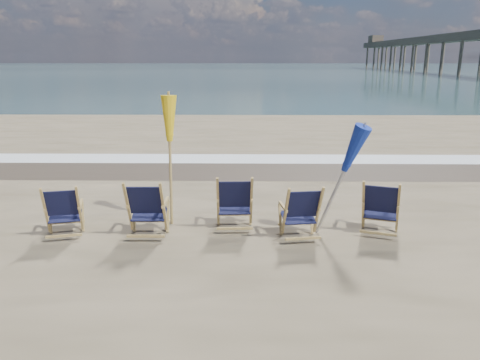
{
  "coord_description": "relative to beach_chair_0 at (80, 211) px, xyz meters",
  "views": [
    {
      "loc": [
        0.13,
        -6.37,
        3.16
      ],
      "look_at": [
        0.0,
        2.2,
        0.9
      ],
      "focal_mm": 35.0,
      "sensor_mm": 36.0,
      "label": 1
    }
  ],
  "objects": [
    {
      "name": "umbrella_yellow",
      "position": [
        1.52,
        0.79,
        1.4
      ],
      "size": [
        0.3,
        0.3,
        2.46
      ],
      "color": "#A98A4C",
      "rests_on": "ground"
    },
    {
      "name": "beach_chair_2",
      "position": [
        3.06,
        0.35,
        0.04
      ],
      "size": [
        0.74,
        0.82,
        1.1
      ],
      "primitive_type": null,
      "rotation": [
        0.0,
        0.0,
        3.18
      ],
      "color": "black",
      "rests_on": "ground"
    },
    {
      "name": "umbrella_blue",
      "position": [
        4.57,
        0.1,
        1.14
      ],
      "size": [
        0.3,
        0.3,
        2.18
      ],
      "color": "#A5A5AD",
      "rests_on": "ground"
    },
    {
      "name": "wet_sand_strip",
      "position": [
        2.85,
        5.31,
        -0.51
      ],
      "size": [
        200.0,
        2.6,
        0.0
      ],
      "primitive_type": "cube",
      "color": "#42362A",
      "rests_on": "ground"
    },
    {
      "name": "fishing_pier",
      "position": [
        40.85,
        72.51,
        4.14
      ],
      "size": [
        4.4,
        140.0,
        9.3
      ],
      "primitive_type": null,
      "color": "brown",
      "rests_on": "ground"
    },
    {
      "name": "surf_foam",
      "position": [
        2.85,
        6.81,
        -0.51
      ],
      "size": [
        200.0,
        1.4,
        0.01
      ],
      "primitive_type": "cube",
      "color": "silver",
      "rests_on": "ground"
    },
    {
      "name": "beach_chair_4",
      "position": [
        5.66,
        0.04,
        0.03
      ],
      "size": [
        0.9,
        0.95,
        1.07
      ],
      "primitive_type": null,
      "rotation": [
        0.0,
        0.0,
        2.81
      ],
      "color": "black",
      "rests_on": "ground"
    },
    {
      "name": "ocean",
      "position": [
        2.85,
        126.51,
        -0.51
      ],
      "size": [
        400.0,
        400.0,
        0.0
      ],
      "primitive_type": "plane",
      "color": "#355458",
      "rests_on": "ground"
    },
    {
      "name": "beach_chair_0",
      "position": [
        0.0,
        0.0,
        0.0
      ],
      "size": [
        0.81,
        0.87,
        1.02
      ],
      "primitive_type": null,
      "rotation": [
        0.0,
        0.0,
        3.38
      ],
      "color": "black",
      "rests_on": "ground"
    },
    {
      "name": "beach_chair_1",
      "position": [
        1.51,
        -0.06,
        0.05
      ],
      "size": [
        0.72,
        0.81,
        1.11
      ],
      "primitive_type": null,
      "rotation": [
        0.0,
        0.0,
        3.16
      ],
      "color": "black",
      "rests_on": "ground"
    },
    {
      "name": "beach_chair_3",
      "position": [
        4.24,
        -0.08,
        0.02
      ],
      "size": [
        0.77,
        0.84,
        1.05
      ],
      "primitive_type": null,
      "rotation": [
        0.0,
        0.0,
        3.28
      ],
      "color": "black",
      "rests_on": "ground"
    }
  ]
}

